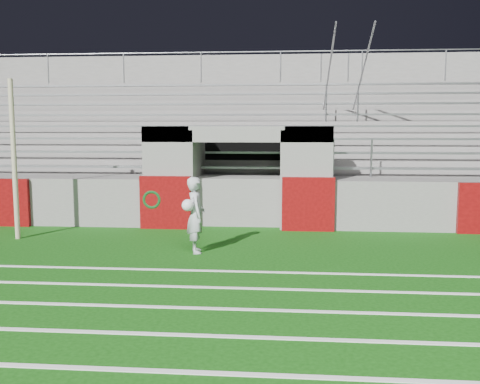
{
  "coord_description": "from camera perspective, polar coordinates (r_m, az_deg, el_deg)",
  "views": [
    {
      "loc": [
        1.24,
        -10.27,
        2.55
      ],
      "look_at": [
        0.2,
        1.8,
        1.1
      ],
      "focal_mm": 40.0,
      "sensor_mm": 36.0,
      "label": 1
    }
  ],
  "objects": [
    {
      "name": "field_markings",
      "position": [
        5.99,
        -7.93,
        -18.42
      ],
      "size": [
        28.0,
        8.09,
        0.01
      ],
      "color": "white",
      "rests_on": "ground"
    },
    {
      "name": "ground",
      "position": [
        10.66,
        -1.92,
        -7.03
      ],
      "size": [
        90.0,
        90.0,
        0.0
      ],
      "primitive_type": "plane",
      "color": "#0F450B",
      "rests_on": "ground"
    },
    {
      "name": "stadium_structure",
      "position": [
        18.32,
        1.04,
        3.52
      ],
      "size": [
        26.0,
        8.48,
        5.42
      ],
      "color": "slate",
      "rests_on": "ground"
    },
    {
      "name": "goalkeeper_with_ball",
      "position": [
        10.99,
        -4.75,
        -2.41
      ],
      "size": [
        0.52,
        0.65,
        1.56
      ],
      "color": "#AFB4B9",
      "rests_on": "ground"
    },
    {
      "name": "hose_coil",
      "position": [
        13.75,
        -9.35,
        -0.83
      ],
      "size": [
        0.53,
        0.15,
        0.53
      ],
      "color": "#0D4416",
      "rests_on": "ground"
    },
    {
      "name": "field_post",
      "position": [
        13.27,
        -22.96,
        3.17
      ],
      "size": [
        0.11,
        0.11,
        3.66
      ],
      "primitive_type": "cylinder",
      "color": "#BBAE8B",
      "rests_on": "ground"
    }
  ]
}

